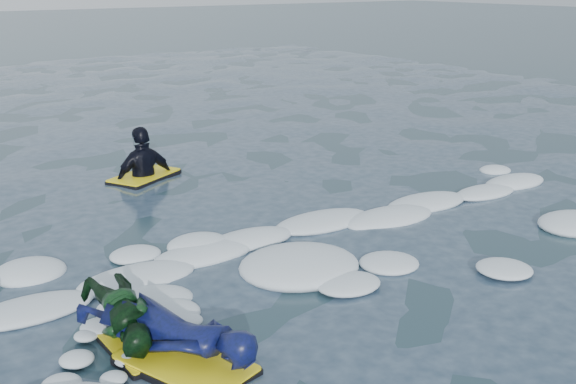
# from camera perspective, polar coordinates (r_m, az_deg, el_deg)

# --- Properties ---
(ground) EXTENTS (120.00, 120.00, 0.00)m
(ground) POSITION_cam_1_polar(r_m,az_deg,el_deg) (6.56, -0.65, -9.57)
(ground) COLOR #162D36
(ground) RESTS_ON ground
(foam_band) EXTENTS (12.00, 3.10, 0.30)m
(foam_band) POSITION_cam_1_polar(r_m,az_deg,el_deg) (7.36, -5.20, -6.60)
(foam_band) COLOR white
(foam_band) RESTS_ON ground
(prone_woman_unit) EXTENTS (1.20, 1.73, 0.42)m
(prone_woman_unit) POSITION_cam_1_polar(r_m,az_deg,el_deg) (5.82, -9.18, -10.99)
(prone_woman_unit) COLOR black
(prone_woman_unit) RESTS_ON ground
(prone_child_unit) EXTENTS (0.79, 1.27, 0.46)m
(prone_child_unit) POSITION_cam_1_polar(r_m,az_deg,el_deg) (6.10, -12.55, -9.66)
(prone_child_unit) COLOR black
(prone_child_unit) RESTS_ON ground
(waiting_rider_unit) EXTENTS (1.26, 1.05, 1.65)m
(waiting_rider_unit) POSITION_cam_1_polar(r_m,az_deg,el_deg) (10.91, -11.27, 0.86)
(waiting_rider_unit) COLOR black
(waiting_rider_unit) RESTS_ON ground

